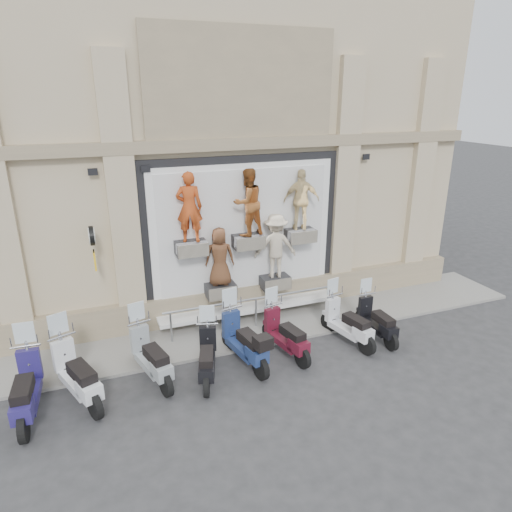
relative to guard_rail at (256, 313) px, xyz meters
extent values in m
plane|color=#2D2D2F|center=(0.00, -2.00, -0.47)|extent=(90.00, 90.00, 0.00)
cube|color=gray|center=(0.00, 0.10, -0.43)|extent=(16.00, 2.20, 0.08)
cube|color=black|center=(0.00, 0.96, 1.93)|extent=(5.60, 0.10, 4.30)
cube|color=white|center=(0.00, 0.90, 1.93)|extent=(5.10, 0.06, 3.90)
cube|color=white|center=(0.00, 0.86, 1.93)|extent=(4.70, 0.04, 3.60)
cube|color=white|center=(0.00, 0.55, -0.05)|extent=(5.10, 0.75, 0.10)
cube|color=#28282B|center=(-1.55, 0.59, 1.86)|extent=(0.80, 0.50, 0.35)
imported|color=#C7481A|center=(-1.55, 0.59, 2.93)|extent=(0.74, 0.58, 1.79)
cube|color=#28282B|center=(0.00, 0.59, 1.86)|extent=(0.80, 0.50, 0.35)
imported|color=brown|center=(0.00, 0.59, 2.92)|extent=(1.02, 0.89, 1.77)
cube|color=#28282B|center=(1.55, 0.59, 1.86)|extent=(0.80, 0.50, 0.35)
imported|color=beige|center=(1.55, 0.59, 2.87)|extent=(1.05, 0.68, 1.66)
cube|color=#28282B|center=(-0.80, 0.59, 0.56)|extent=(0.80, 0.50, 0.35)
imported|color=brown|center=(-0.80, 0.59, 1.52)|extent=(0.87, 0.68, 1.58)
cube|color=#28282B|center=(0.80, 0.59, 0.56)|extent=(0.80, 0.50, 0.35)
imported|color=beige|center=(0.80, 0.59, 1.64)|extent=(1.28, 0.91, 1.80)
cube|color=black|center=(-3.90, 0.72, 2.49)|extent=(0.06, 0.56, 0.06)
cylinder|color=black|center=(-3.90, 0.45, 2.49)|extent=(0.10, 0.46, 0.46)
cube|color=yellow|center=(-3.90, 0.45, 1.89)|extent=(0.04, 0.50, 0.38)
camera|label=1|loc=(-3.97, -10.32, 5.58)|focal=32.00mm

